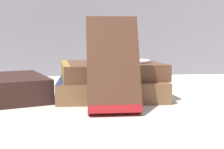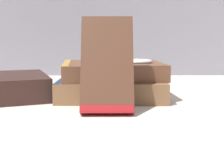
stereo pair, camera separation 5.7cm
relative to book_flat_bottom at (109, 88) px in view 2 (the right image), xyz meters
The scene contains 5 objects.
ground_plane 0.05m from the book_flat_bottom, 161.27° to the right, with size 3.00×3.00×0.00m, color beige.
book_flat_bottom is the anchor object (origin of this frame).
book_flat_top 0.04m from the book_flat_bottom, 78.66° to the left, with size 0.21×0.17×0.03m.
book_leaning_front 0.13m from the book_flat_bottom, 91.37° to the right, with size 0.08×0.08×0.15m.
pocket_watch 0.08m from the book_flat_bottom, ahead, with size 0.05×0.06×0.01m.
Camera 2 is at (0.05, -0.60, 0.12)m, focal length 50.00 mm.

